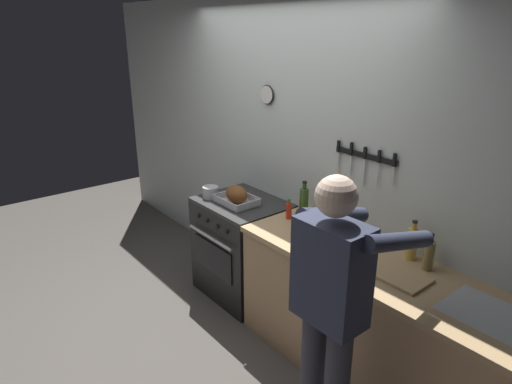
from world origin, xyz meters
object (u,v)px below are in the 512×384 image
at_px(roasting_pan, 237,196).
at_px(bottle_soy_sauce, 331,219).
at_px(bottle_cooking_oil, 412,243).
at_px(stove, 242,248).
at_px(bottle_olive_oil, 304,202).
at_px(cutting_board, 397,276).
at_px(bottle_vinegar, 429,255).
at_px(bottle_wine_red, 349,229).
at_px(saucepan, 210,192).
at_px(bottle_hot_sauce, 289,211).
at_px(person_cook, 332,302).

relative_size(roasting_pan, bottle_soy_sauce, 1.65).
bearing_deg(bottle_cooking_oil, roasting_pan, -168.98).
distance_m(stove, bottle_olive_oil, 0.83).
xyz_separation_m(cutting_board, bottle_vinegar, (0.06, 0.22, 0.09)).
bearing_deg(bottle_wine_red, bottle_vinegar, 14.91).
bearing_deg(bottle_wine_red, bottle_olive_oil, 167.10).
height_order(cutting_board, bottle_olive_oil, bottle_olive_oil).
relative_size(saucepan, bottle_soy_sauce, 0.65).
bearing_deg(bottle_hot_sauce, bottle_soy_sauce, 15.42).
bearing_deg(roasting_pan, cutting_board, 1.20).
bearing_deg(roasting_pan, bottle_cooking_oil, 11.02).
bearing_deg(saucepan, stove, 31.50).
height_order(roasting_pan, bottle_soy_sauce, bottle_soy_sauce).
bearing_deg(cutting_board, roasting_pan, -178.80).
bearing_deg(cutting_board, saucepan, -176.25).
relative_size(bottle_hot_sauce, bottle_soy_sauce, 0.77).
bearing_deg(bottle_vinegar, bottle_hot_sauce, -173.56).
bearing_deg(roasting_pan, bottle_wine_red, 5.97).
bearing_deg(stove, cutting_board, -1.22).
bearing_deg(bottle_wine_red, bottle_hot_sauce, 178.98).
bearing_deg(bottle_soy_sauce, bottle_hot_sauce, -164.58).
xyz_separation_m(bottle_wine_red, bottle_olive_oil, (-0.56, 0.13, -0.00)).
xyz_separation_m(stove, bottle_wine_red, (1.13, 0.05, 0.58)).
relative_size(person_cook, roasting_pan, 4.72).
relative_size(bottle_soy_sauce, bottle_vinegar, 0.87).
height_order(bottle_soy_sauce, bottle_wine_red, bottle_wine_red).
distance_m(cutting_board, bottle_wine_red, 0.47).
bearing_deg(cutting_board, bottle_soy_sauce, 164.71).
distance_m(bottle_soy_sauce, bottle_olive_oil, 0.31).
height_order(bottle_cooking_oil, bottle_vinegar, bottle_cooking_oil).
height_order(roasting_pan, bottle_cooking_oil, bottle_cooking_oil).
bearing_deg(bottle_cooking_oil, person_cook, -86.12).
height_order(roasting_pan, cutting_board, roasting_pan).
bearing_deg(bottle_olive_oil, stove, -162.77).
xyz_separation_m(stove, bottle_soy_sauce, (0.88, 0.16, 0.54)).
distance_m(bottle_hot_sauce, bottle_vinegar, 1.13).
relative_size(person_cook, bottle_vinegar, 6.80).
height_order(saucepan, bottle_hot_sauce, bottle_hot_sauce).
distance_m(cutting_board, bottle_vinegar, 0.25).
height_order(saucepan, cutting_board, saucepan).
bearing_deg(bottle_olive_oil, bottle_cooking_oil, 2.79).
bearing_deg(bottle_hot_sauce, roasting_pan, -166.01).
distance_m(bottle_soy_sauce, bottle_cooking_oil, 0.63).
xyz_separation_m(roasting_pan, cutting_board, (1.56, 0.03, -0.06)).
relative_size(bottle_wine_red, bottle_vinegar, 1.24).
height_order(cutting_board, bottle_cooking_oil, bottle_cooking_oil).
bearing_deg(bottle_vinegar, bottle_soy_sauce, -177.83).
xyz_separation_m(cutting_board, bottle_cooking_oil, (-0.08, 0.26, 0.10)).
bearing_deg(bottle_hot_sauce, bottle_cooking_oil, 9.43).
distance_m(stove, bottle_vinegar, 1.75).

